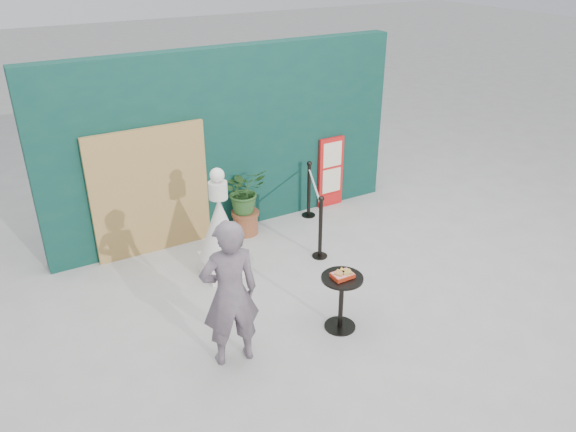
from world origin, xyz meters
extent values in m
plane|color=#ADAAA5|center=(0.00, 0.00, 0.00)|extent=(60.00, 60.00, 0.00)
cube|color=#0B322D|center=(0.00, 3.15, 1.50)|extent=(6.00, 0.30, 3.00)
cube|color=tan|center=(-1.40, 2.94, 1.00)|extent=(1.80, 0.08, 2.00)
imported|color=slate|center=(-1.44, 0.00, 0.91)|extent=(0.72, 0.53, 1.82)
cube|color=red|center=(1.90, 2.96, 0.65)|extent=(0.50, 0.06, 1.30)
cube|color=beige|center=(1.90, 2.92, 1.00)|extent=(0.38, 0.02, 0.45)
cube|color=beige|center=(1.90, 2.92, 0.50)|extent=(0.38, 0.02, 0.45)
cube|color=red|center=(1.90, 2.92, 0.15)|extent=(0.38, 0.02, 0.18)
cube|color=white|center=(-0.78, 1.78, 0.15)|extent=(0.56, 0.56, 0.30)
cone|color=silver|center=(-0.78, 1.78, 0.76)|extent=(0.65, 0.65, 0.91)
cylinder|color=silver|center=(-0.78, 1.78, 1.34)|extent=(0.26, 0.26, 0.24)
sphere|color=white|center=(-0.78, 1.78, 1.57)|extent=(0.20, 0.20, 0.20)
cylinder|color=black|center=(-0.01, -0.14, 0.01)|extent=(0.40, 0.40, 0.02)
cylinder|color=black|center=(-0.01, -0.14, 0.36)|extent=(0.06, 0.06, 0.72)
cylinder|color=black|center=(-0.01, -0.14, 0.73)|extent=(0.52, 0.52, 0.03)
cube|color=#AC2B12|center=(-0.01, -0.14, 0.78)|extent=(0.26, 0.19, 0.05)
cube|color=red|center=(-0.01, -0.14, 0.80)|extent=(0.24, 0.17, 0.00)
cube|color=#DA9850|center=(-0.05, -0.13, 0.82)|extent=(0.15, 0.14, 0.02)
cube|color=gold|center=(0.04, -0.16, 0.82)|extent=(0.13, 0.13, 0.02)
cone|color=yellow|center=(0.01, -0.09, 0.83)|extent=(0.06, 0.06, 0.06)
cylinder|color=brown|center=(0.07, 2.74, 0.17)|extent=(0.41, 0.41, 0.34)
cylinder|color=brown|center=(0.07, 2.74, 0.37)|extent=(0.46, 0.46, 0.06)
imported|color=#284F22|center=(0.07, 2.74, 0.78)|extent=(0.68, 0.59, 0.76)
cylinder|color=black|center=(0.72, 1.47, 0.01)|extent=(0.24, 0.24, 0.02)
cylinder|color=black|center=(0.72, 1.47, 0.48)|extent=(0.06, 0.06, 0.96)
sphere|color=black|center=(0.72, 1.47, 0.99)|extent=(0.09, 0.09, 0.09)
cylinder|color=black|center=(1.32, 2.77, 0.01)|extent=(0.24, 0.24, 0.02)
cylinder|color=black|center=(1.32, 2.77, 0.48)|extent=(0.06, 0.06, 0.96)
sphere|color=black|center=(1.32, 2.77, 0.99)|extent=(0.09, 0.09, 0.09)
cylinder|color=silver|center=(1.02, 2.12, 0.88)|extent=(0.63, 1.31, 0.03)
camera|label=1|loc=(-3.46, -4.82, 4.47)|focal=35.00mm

